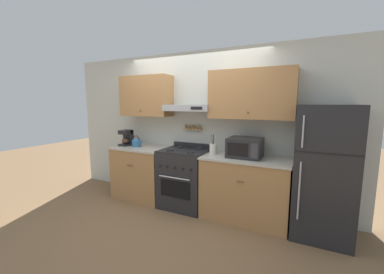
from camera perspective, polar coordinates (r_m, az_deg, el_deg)
ground_plane at (r=3.83m, az=-4.15°, el=-18.08°), size 16.00×16.00×0.00m
wall_back at (r=3.98m, az=0.99°, el=4.72°), size 5.20×0.46×2.55m
counter_left at (r=4.39m, az=-11.83°, el=-8.29°), size 0.98×0.68×0.93m
counter_right at (r=3.60m, az=12.87°, el=-12.00°), size 1.25×0.68×0.93m
stove_range at (r=3.92m, az=-1.72°, el=-9.90°), size 0.75×0.68×1.02m
refrigerator at (r=3.40m, az=29.31°, el=-7.46°), size 0.68×0.69×1.68m
tea_kettle at (r=4.34m, az=-13.31°, el=-1.24°), size 0.20×0.16×0.20m
coffee_maker at (r=4.50m, az=-15.53°, el=-0.15°), size 0.19×0.22×0.28m
microwave at (r=3.46m, az=12.73°, el=-2.49°), size 0.47×0.41×0.28m
utensil_crock at (r=3.59m, az=5.12°, el=-2.84°), size 0.11×0.11×0.31m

